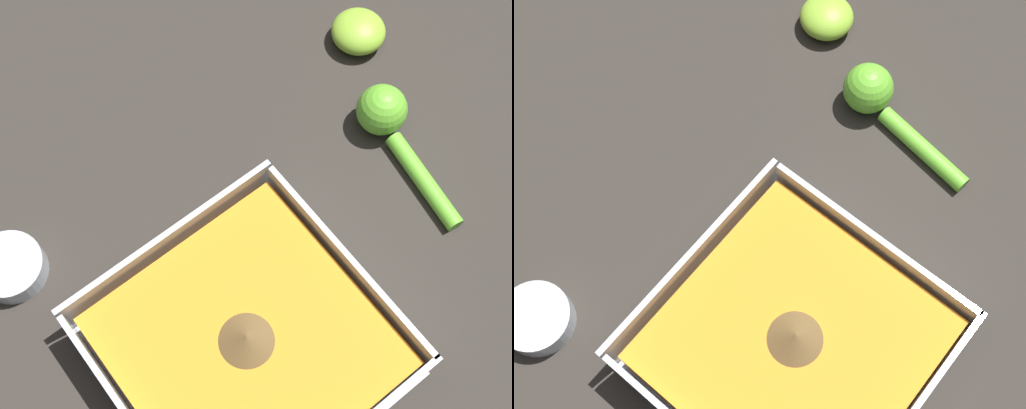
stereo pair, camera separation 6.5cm
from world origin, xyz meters
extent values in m
plane|color=#332D28|center=(0.00, 0.00, 0.00)|extent=(4.00, 4.00, 0.00)
cube|color=silver|center=(-0.01, 0.00, 0.00)|extent=(0.26, 0.26, 0.01)
cube|color=silver|center=(-0.01, -0.13, 0.04)|extent=(0.26, 0.01, 0.06)
cube|color=silver|center=(-0.13, 0.00, 0.04)|extent=(0.01, 0.24, 0.06)
cube|color=orange|center=(-0.01, 0.00, 0.03)|extent=(0.23, 0.23, 0.04)
cone|color=brown|center=(-0.01, 0.00, 0.06)|extent=(0.05, 0.05, 0.02)
cylinder|color=silver|center=(0.13, -0.22, 0.01)|extent=(0.07, 0.07, 0.03)
cylinder|color=brown|center=(0.13, -0.22, 0.01)|extent=(0.06, 0.06, 0.01)
sphere|color=#6BC633|center=(-0.28, -0.12, 0.03)|extent=(0.06, 0.06, 0.06)
cylinder|color=#6BC633|center=(-0.27, -0.03, 0.01)|extent=(0.04, 0.12, 0.02)
ellipsoid|color=#93CC38|center=(-0.34, -0.22, 0.02)|extent=(0.06, 0.06, 0.04)
camera|label=1|loc=(0.08, 0.12, 0.71)|focal=50.00mm
camera|label=2|loc=(0.12, 0.08, 0.71)|focal=50.00mm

